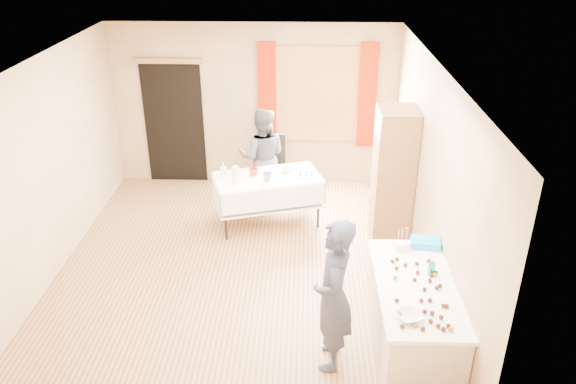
{
  "coord_description": "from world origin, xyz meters",
  "views": [
    {
      "loc": [
        0.81,
        -5.85,
        4.02
      ],
      "look_at": [
        0.63,
        0.0,
        1.13
      ],
      "focal_mm": 35.0,
      "sensor_mm": 36.0,
      "label": 1
    }
  ],
  "objects_px": {
    "woman": "(263,157)",
    "cabinet": "(393,176)",
    "girl": "(333,296)",
    "party_table": "(268,196)",
    "chair": "(273,177)",
    "counter": "(412,322)"
  },
  "relations": [
    {
      "from": "woman",
      "to": "cabinet",
      "type": "bearing_deg",
      "value": 150.33
    },
    {
      "from": "cabinet",
      "to": "girl",
      "type": "height_order",
      "value": "cabinet"
    },
    {
      "from": "party_table",
      "to": "chair",
      "type": "bearing_deg",
      "value": 72.67
    },
    {
      "from": "chair",
      "to": "cabinet",
      "type": "bearing_deg",
      "value": -37.76
    },
    {
      "from": "counter",
      "to": "party_table",
      "type": "relative_size",
      "value": 0.98
    },
    {
      "from": "chair",
      "to": "girl",
      "type": "distance_m",
      "value": 3.89
    },
    {
      "from": "girl",
      "to": "chair",
      "type": "bearing_deg",
      "value": -164.21
    },
    {
      "from": "chair",
      "to": "woman",
      "type": "distance_m",
      "value": 0.57
    },
    {
      "from": "chair",
      "to": "woman",
      "type": "xyz_separation_m",
      "value": [
        -0.13,
        -0.3,
        0.47
      ]
    },
    {
      "from": "girl",
      "to": "woman",
      "type": "xyz_separation_m",
      "value": [
        -0.92,
        3.47,
        -0.04
      ]
    },
    {
      "from": "counter",
      "to": "chair",
      "type": "height_order",
      "value": "chair"
    },
    {
      "from": "counter",
      "to": "girl",
      "type": "xyz_separation_m",
      "value": [
        -0.79,
        -0.06,
        0.35
      ]
    },
    {
      "from": "party_table",
      "to": "woman",
      "type": "distance_m",
      "value": 0.76
    },
    {
      "from": "girl",
      "to": "woman",
      "type": "distance_m",
      "value": 3.59
    },
    {
      "from": "girl",
      "to": "counter",
      "type": "bearing_deg",
      "value": 98.37
    },
    {
      "from": "counter",
      "to": "chair",
      "type": "distance_m",
      "value": 4.04
    },
    {
      "from": "cabinet",
      "to": "counter",
      "type": "height_order",
      "value": "cabinet"
    },
    {
      "from": "counter",
      "to": "girl",
      "type": "relative_size",
      "value": 1.0
    },
    {
      "from": "party_table",
      "to": "woman",
      "type": "height_order",
      "value": "woman"
    },
    {
      "from": "cabinet",
      "to": "chair",
      "type": "distance_m",
      "value": 2.22
    },
    {
      "from": "party_table",
      "to": "girl",
      "type": "height_order",
      "value": "girl"
    },
    {
      "from": "party_table",
      "to": "woman",
      "type": "relative_size",
      "value": 1.08
    }
  ]
}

